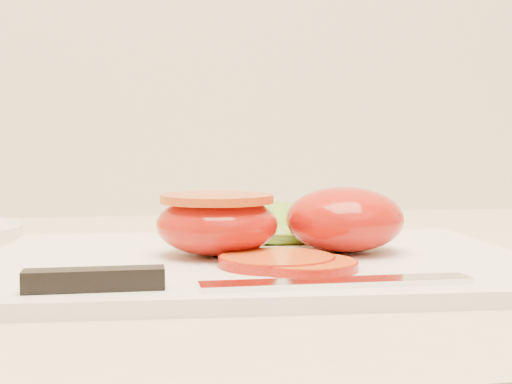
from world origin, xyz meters
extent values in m
cube|color=white|center=(-0.46, 1.61, 0.94)|extent=(0.41, 0.31, 0.01)
ellipsoid|color=red|center=(-0.39, 1.61, 0.96)|extent=(0.09, 0.09, 0.05)
ellipsoid|color=red|center=(-0.49, 1.61, 0.96)|extent=(0.09, 0.09, 0.04)
cylinder|color=#CC3909|center=(-0.49, 1.61, 0.98)|extent=(0.08, 0.08, 0.01)
cylinder|color=#CC5520|center=(-0.46, 1.56, 0.94)|extent=(0.07, 0.07, 0.01)
cylinder|color=#CC5520|center=(-0.44, 1.54, 0.94)|extent=(0.07, 0.07, 0.01)
ellipsoid|color=#8CBE32|center=(-0.42, 1.69, 0.95)|extent=(0.14, 0.12, 0.03)
cube|color=silver|center=(-0.44, 1.49, 0.94)|extent=(0.16, 0.02, 0.00)
cube|color=black|center=(-0.57, 1.50, 0.95)|extent=(0.08, 0.02, 0.01)
camera|label=1|loc=(-0.56, 1.11, 1.02)|focal=50.00mm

